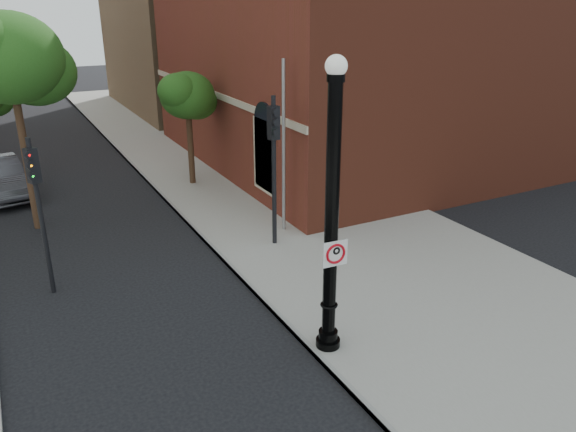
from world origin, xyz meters
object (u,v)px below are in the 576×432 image
lamppost (331,228)px  parked_car (0,178)px  traffic_signal_right (274,148)px  traffic_signal_left (37,192)px  no_parking_sign (335,253)px

lamppost → parked_car: size_ratio=1.40×
traffic_signal_right → traffic_signal_left: bearing=174.3°
parked_car → traffic_signal_right: traffic_signal_right is taller
lamppost → traffic_signal_left: (-4.98, 5.55, -0.11)m
parked_car → traffic_signal_right: bearing=-60.9°
no_parking_sign → traffic_signal_right: 5.83m
parked_car → traffic_signal_right: size_ratio=0.96×
lamppost → parked_car: 15.88m
lamppost → parked_car: (-5.79, 14.63, -2.15)m
lamppost → traffic_signal_right: lamppost is taller
traffic_signal_left → traffic_signal_right: traffic_signal_right is taller
lamppost → parked_car: bearing=111.6°
lamppost → traffic_signal_left: lamppost is taller
traffic_signal_left → lamppost: bearing=-72.8°
lamppost → traffic_signal_right: (1.44, 5.45, 0.23)m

